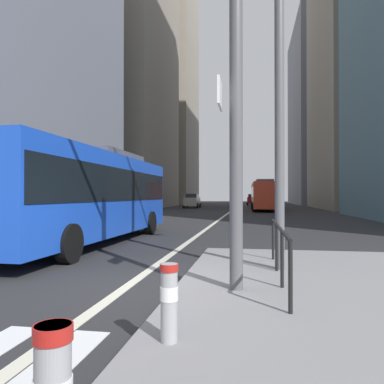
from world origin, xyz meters
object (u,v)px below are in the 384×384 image
car_oncoming_mid (192,201)px  car_receding_near (261,200)px  traffic_signal_gantry (112,58)px  city_bus_red_receding (264,194)px  city_bus_blue_oncoming (89,192)px  car_receding_far (253,200)px  bollard_left (169,298)px  street_lamp_post (279,26)px

car_oncoming_mid → car_receding_near: size_ratio=1.04×
traffic_signal_gantry → city_bus_red_receding: bearing=84.1°
city_bus_blue_oncoming → car_receding_near: 53.17m
car_receding_far → car_oncoming_mid: bearing=-118.2°
bollard_left → car_oncoming_mid: bearing=99.1°
city_bus_red_receding → traffic_signal_gantry: 35.91m
traffic_signal_gantry → city_bus_blue_oncoming: bearing=118.7°
street_lamp_post → car_oncoming_mid: bearing=101.9°
city_bus_red_receding → car_receding_far: 23.18m
street_lamp_post → traffic_signal_gantry: bearing=-149.0°
city_bus_blue_oncoming → street_lamp_post: bearing=-33.5°
traffic_signal_gantry → street_lamp_post: size_ratio=0.81×
city_bus_blue_oncoming → traffic_signal_gantry: traffic_signal_gantry is taller
car_oncoming_mid → city_bus_blue_oncoming: bearing=-86.1°
city_bus_red_receding → car_oncoming_mid: bearing=140.7°
car_receding_far → street_lamp_post: 57.14m
car_receding_near → traffic_signal_gantry: bearing=-93.8°
city_bus_blue_oncoming → street_lamp_post: (6.24, -4.13, 3.45)m
city_bus_blue_oncoming → city_bus_red_receding: 30.50m
car_receding_far → street_lamp_post: size_ratio=0.58×
street_lamp_post → bollard_left: street_lamp_post is taller
city_bus_red_receding → car_receding_far: bearing=93.0°
city_bus_red_receding → car_receding_near: city_bus_red_receding is taller
city_bus_blue_oncoming → car_oncoming_mid: city_bus_blue_oncoming is taller
city_bus_blue_oncoming → bollard_left: 9.60m
car_receding_far → city_bus_blue_oncoming: bearing=-96.2°
traffic_signal_gantry → bollard_left: bearing=-55.7°
car_receding_far → bollard_left: (-0.89, -61.06, -0.38)m
car_receding_near → car_receding_far: same height
street_lamp_post → bollard_left: (-1.44, -4.09, -4.67)m
car_receding_far → traffic_signal_gantry: 58.91m
car_receding_near → bollard_left: car_receding_near is taller
city_bus_red_receding → car_oncoming_mid: (-9.45, 7.75, -0.85)m
car_receding_near → car_receding_far: (-1.43, 0.16, 0.00)m
city_bus_blue_oncoming → bollard_left: bearing=-59.7°
traffic_signal_gantry → car_receding_near: bearing=86.2°
city_bus_blue_oncoming → city_bus_red_receding: size_ratio=0.96×
city_bus_blue_oncoming → city_bus_red_receding: same height
car_receding_near → bollard_left: bearing=-92.2°
car_oncoming_mid → car_receding_far: bearing=61.8°
street_lamp_post → bollard_left: size_ratio=9.70×
bollard_left → city_bus_red_receding: bearing=86.8°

